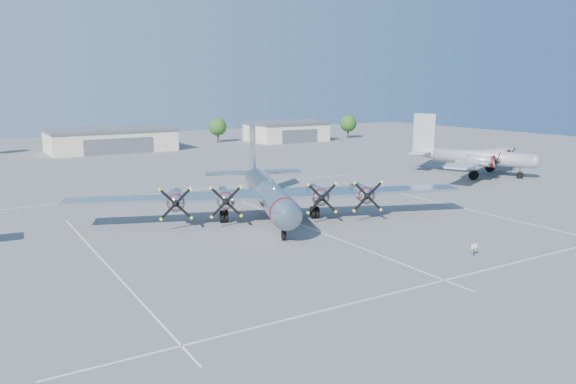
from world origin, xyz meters
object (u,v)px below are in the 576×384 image
hangar_center (111,140)px  hangar_east (286,131)px  tree_far_east (348,124)px  main_bomber_b29 (268,217)px  twin_engine_east (474,175)px  info_placard (474,248)px  tree_east (218,127)px

hangar_center → hangar_east: same height
hangar_east → tree_far_east: tree_far_east is taller
hangar_east → main_bomber_b29: 91.78m
hangar_center → twin_engine_east: bearing=-56.8°
tree_far_east → main_bomber_b29: size_ratio=0.15×
main_bomber_b29 → twin_engine_east: size_ratio=1.38×
twin_engine_east → info_placard: twin_engine_east is taller
hangar_east → main_bomber_b29: hangar_east is taller
tree_east → hangar_center: bearing=-168.6°
info_placard → twin_engine_east: bearing=47.7°
tree_east → main_bomber_b29: tree_east is taller
tree_east → main_bomber_b29: size_ratio=0.15×
tree_east → main_bomber_b29: bearing=-110.6°
tree_east → main_bomber_b29: (-31.28, -83.42, -4.22)m
twin_engine_east → tree_east: bearing=76.6°
tree_far_east → hangar_center: bearing=178.3°
hangar_center → main_bomber_b29: hangar_center is taller
tree_far_east → hangar_east: bearing=174.4°
tree_east → twin_engine_east: size_ratio=0.20×
hangar_center → hangar_east: bearing=0.0°
tree_east → hangar_east: bearing=-18.5°
tree_east → tree_far_east: same height
tree_east → tree_far_east: (38.00, -8.00, 0.00)m
hangar_east → info_placard: 108.81m
tree_far_east → main_bomber_b29: bearing=-132.6°
tree_far_east → info_placard: (-60.96, -98.82, -3.40)m
twin_engine_east → info_placard: bearing=-164.0°
main_bomber_b29 → twin_engine_east: bearing=31.3°
hangar_east → info_placard: hangar_east is taller
tree_east → info_placard: bearing=-102.1°
main_bomber_b29 → twin_engine_east: twin_engine_east is taller
hangar_center → main_bomber_b29: 77.44m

